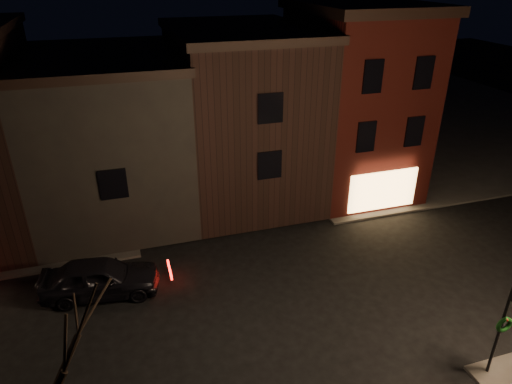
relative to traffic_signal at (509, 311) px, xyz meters
The scene contains 7 objects.
ground 8.34m from the traffic_signal, 135.48° to the left, with size 120.00×120.00×0.00m, color black.
sidewalk_far_right 29.42m from the traffic_signal, 60.55° to the left, with size 30.00×30.00×0.12m, color #2D2B28.
corner_building 15.39m from the traffic_signal, 80.90° to the left, with size 6.50×8.50×10.50m.
row_building_a 16.65m from the traffic_signal, 104.37° to the left, with size 7.30×10.30×9.40m.
row_building_b 19.68m from the traffic_signal, 125.34° to the left, with size 7.80×10.30×8.40m.
traffic_signal is the anchor object (origin of this frame).
parked_car_a 15.00m from the traffic_signal, 146.07° to the left, with size 1.91×4.76×1.62m, color black.
Camera 1 is at (-5.08, -13.64, 12.35)m, focal length 32.00 mm.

